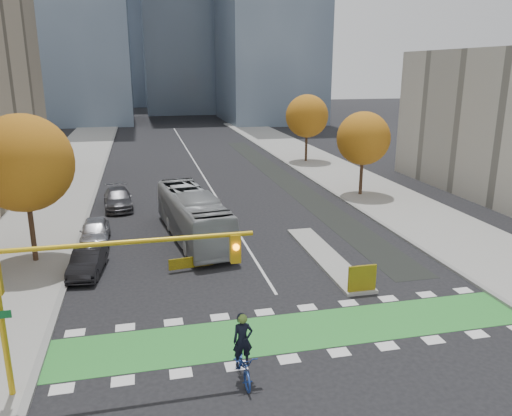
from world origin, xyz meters
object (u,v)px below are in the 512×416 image
traffic_signal_west (84,277)px  tree_east_far (307,116)px  tree_west (24,163)px  tree_east_near (363,138)px  hazard_board (362,278)px  parked_car_b (88,261)px  bus (193,215)px  parked_car_c (118,199)px  cyclist (243,358)px  parked_car_a (95,231)px

traffic_signal_west → tree_east_far: bearing=62.1°
tree_west → tree_east_near: tree_west is taller
hazard_board → parked_car_b: size_ratio=0.34×
tree_west → parked_car_b: 6.20m
traffic_signal_west → bus: traffic_signal_west is taller
tree_east_near → parked_car_c: 20.33m
hazard_board → tree_east_near: (8.00, 17.80, 4.06)m
tree_east_near → traffic_signal_west: bearing=-131.5°
cyclist → parked_car_a: size_ratio=0.58×
parked_car_b → traffic_signal_west: bearing=-77.5°
tree_east_near → tree_west: bearing=-157.4°
parked_car_b → parked_car_c: 12.91m
tree_west → parked_car_c: bearing=68.9°
parked_car_a → parked_car_b: (0.00, -5.00, -0.06)m
traffic_signal_west → parked_car_b: traffic_signal_west is taller
cyclist → parked_car_c: cyclist is taller
tree_east_far → traffic_signal_west: tree_east_far is taller
hazard_board → traffic_signal_west: bearing=-158.5°
tree_west → parked_car_b: (3.00, -2.26, -4.94)m
bus → parked_car_a: (-6.03, 0.61, -0.78)m
tree_east_far → traffic_signal_west: size_ratio=0.90×
hazard_board → traffic_signal_west: size_ratio=0.16×
cyclist → bus: (-0.06, 15.36, 0.68)m
cyclist → parked_car_c: bearing=99.9°
tree_west → tree_east_near: 26.01m
tree_east_near → tree_east_far: bearing=88.2°
tree_east_near → parked_car_a: (-21.00, -7.26, -4.13)m
parked_car_c → hazard_board: bearing=-61.7°
tree_east_near → parked_car_a: 22.60m
tree_west → parked_car_b: tree_west is taller
cyclist → parked_car_b: (-6.09, 10.96, -0.15)m
tree_east_near → parked_car_b: 24.67m
bus → parked_car_a: bearing=166.5°
bus → parked_car_b: size_ratio=2.64×
cyclist → parked_car_c: 24.35m
hazard_board → cyclist: bearing=-141.9°
hazard_board → parked_car_b: hazard_board is taller
parked_car_b → parked_car_c: parked_car_c is taller
hazard_board → parked_car_b: (-13.00, 5.54, -0.12)m
cyclist → tree_east_near: bearing=55.4°
traffic_signal_west → parked_car_a: bearing=94.0°
hazard_board → cyclist: 8.78m
tree_west → parked_car_a: 6.35m
tree_east_near → tree_east_far: size_ratio=0.92×
traffic_signal_west → cyclist: (5.02, -0.71, -3.20)m
traffic_signal_west → tree_west: bearing=108.0°
parked_car_a → cyclist: bearing=-70.4°
bus → tree_west: bearing=-174.5°
cyclist → parked_car_b: bearing=117.1°
parked_car_b → tree_east_far: bearing=59.3°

